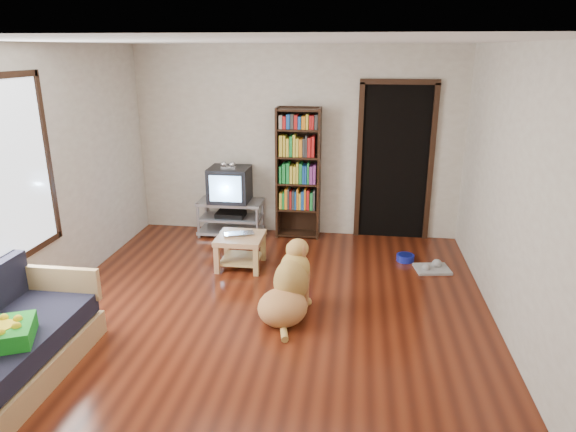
# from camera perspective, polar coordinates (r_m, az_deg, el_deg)

# --- Properties ---
(ground) EXTENTS (5.00, 5.00, 0.00)m
(ground) POSITION_cam_1_polar(r_m,az_deg,el_deg) (5.23, -2.53, -10.97)
(ground) COLOR #5B210F
(ground) RESTS_ON ground
(ceiling) EXTENTS (5.00, 5.00, 0.00)m
(ceiling) POSITION_cam_1_polar(r_m,az_deg,el_deg) (4.57, -3.00, 18.84)
(ceiling) COLOR white
(ceiling) RESTS_ON ground
(wall_back) EXTENTS (4.50, 0.00, 4.50)m
(wall_back) POSITION_cam_1_polar(r_m,az_deg,el_deg) (7.15, 0.92, 8.15)
(wall_back) COLOR beige
(wall_back) RESTS_ON ground
(wall_front) EXTENTS (4.50, 0.00, 4.50)m
(wall_front) POSITION_cam_1_polar(r_m,az_deg,el_deg) (2.49, -13.46, -12.33)
(wall_front) COLOR beige
(wall_front) RESTS_ON ground
(wall_left) EXTENTS (0.00, 5.00, 5.00)m
(wall_left) POSITION_cam_1_polar(r_m,az_deg,el_deg) (5.59, -26.09, 3.44)
(wall_left) COLOR beige
(wall_left) RESTS_ON ground
(wall_right) EXTENTS (0.00, 5.00, 5.00)m
(wall_right) POSITION_cam_1_polar(r_m,az_deg,el_deg) (4.87, 24.31, 1.70)
(wall_right) COLOR beige
(wall_right) RESTS_ON ground
(green_cushion) EXTENTS (0.55, 0.55, 0.14)m
(green_cushion) POSITION_cam_1_polar(r_m,az_deg,el_deg) (4.52, -29.03, -11.37)
(green_cushion) COLOR green
(green_cushion) RESTS_ON sofa
(laptop) EXTENTS (0.42, 0.34, 0.03)m
(laptop) POSITION_cam_1_polar(r_m,az_deg,el_deg) (6.16, -5.40, -2.16)
(laptop) COLOR silver
(laptop) RESTS_ON coffee_table
(dog_bowl) EXTENTS (0.22, 0.22, 0.08)m
(dog_bowl) POSITION_cam_1_polar(r_m,az_deg,el_deg) (6.62, 12.90, -4.54)
(dog_bowl) COLOR #151F95
(dog_bowl) RESTS_ON ground
(grey_rag) EXTENTS (0.45, 0.38, 0.03)m
(grey_rag) POSITION_cam_1_polar(r_m,az_deg,el_deg) (6.44, 15.73, -5.69)
(grey_rag) COLOR #9F9F9F
(grey_rag) RESTS_ON ground
(window) EXTENTS (0.03, 1.46, 1.70)m
(window) POSITION_cam_1_polar(r_m,az_deg,el_deg) (5.15, -29.24, 4.13)
(window) COLOR white
(window) RESTS_ON wall_left
(doorway) EXTENTS (1.03, 0.05, 2.19)m
(doorway) POSITION_cam_1_polar(r_m,az_deg,el_deg) (7.13, 11.79, 6.26)
(doorway) COLOR black
(doorway) RESTS_ON wall_back
(tv_stand) EXTENTS (0.90, 0.45, 0.50)m
(tv_stand) POSITION_cam_1_polar(r_m,az_deg,el_deg) (7.32, -6.36, -0.04)
(tv_stand) COLOR #99999E
(tv_stand) RESTS_ON ground
(crt_tv) EXTENTS (0.55, 0.52, 0.58)m
(crt_tv) POSITION_cam_1_polar(r_m,az_deg,el_deg) (7.21, -6.45, 3.59)
(crt_tv) COLOR black
(crt_tv) RESTS_ON tv_stand
(bookshelf) EXTENTS (0.60, 0.30, 1.80)m
(bookshelf) POSITION_cam_1_polar(r_m,az_deg,el_deg) (7.05, 1.16, 5.52)
(bookshelf) COLOR black
(bookshelf) RESTS_ON ground
(coffee_table) EXTENTS (0.55, 0.55, 0.40)m
(coffee_table) POSITION_cam_1_polar(r_m,az_deg,el_deg) (6.23, -5.31, -3.22)
(coffee_table) COLOR tan
(coffee_table) RESTS_ON ground
(dog) EXTENTS (0.62, 0.94, 0.77)m
(dog) POSITION_cam_1_polar(r_m,az_deg,el_deg) (5.11, 0.07, -8.15)
(dog) COLOR #C1804A
(dog) RESTS_ON ground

